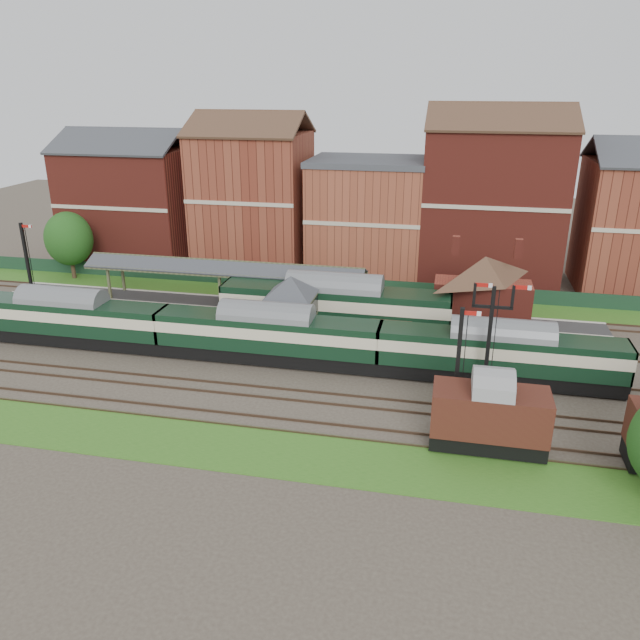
% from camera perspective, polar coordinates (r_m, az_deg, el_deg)
% --- Properties ---
extents(ground, '(160.00, 160.00, 0.00)m').
position_cam_1_polar(ground, '(47.48, -0.05, -4.27)').
color(ground, '#473D33').
rests_on(ground, ground).
extents(grass_back, '(90.00, 4.50, 0.06)m').
position_cam_1_polar(grass_back, '(62.06, 3.03, 1.98)').
color(grass_back, '#2D6619').
rests_on(grass_back, ground).
extents(grass_front, '(90.00, 5.00, 0.06)m').
position_cam_1_polar(grass_front, '(37.29, -3.98, -11.98)').
color(grass_front, '#2D6619').
rests_on(grass_front, ground).
extents(fence, '(90.00, 0.12, 1.50)m').
position_cam_1_polar(fence, '(63.71, 3.33, 3.17)').
color(fence, '#193823').
rests_on(fence, ground).
extents(platform, '(55.00, 3.40, 1.00)m').
position_cam_1_polar(platform, '(57.11, -2.92, 0.75)').
color(platform, '#2D2D2D').
rests_on(platform, ground).
extents(signal_box, '(5.40, 5.40, 6.00)m').
position_cam_1_polar(signal_box, '(49.81, -2.65, 0.94)').
color(signal_box, '#5B6B4C').
rests_on(signal_box, ground).
extents(brick_hut, '(3.20, 2.64, 2.94)m').
position_cam_1_polar(brick_hut, '(49.26, 6.44, -1.91)').
color(brick_hut, maroon).
rests_on(brick_hut, ground).
extents(station_building, '(8.10, 8.10, 5.90)m').
position_cam_1_polar(station_building, '(54.33, 14.65, 2.85)').
color(station_building, maroon).
rests_on(station_building, platform).
extents(canopy, '(26.00, 3.89, 4.08)m').
position_cam_1_polar(canopy, '(57.62, -8.79, 4.99)').
color(canopy, '#464D30').
rests_on(canopy, platform).
extents(semaphore_bracket, '(3.60, 0.25, 8.18)m').
position_cam_1_polar(semaphore_bracket, '(42.58, 15.27, -1.34)').
color(semaphore_bracket, black).
rests_on(semaphore_bracket, ground).
extents(semaphore_platform_end, '(1.23, 0.25, 8.00)m').
position_cam_1_polar(semaphore_platform_end, '(65.37, -25.17, 4.75)').
color(semaphore_platform_end, black).
rests_on(semaphore_platform_end, ground).
extents(semaphore_siding, '(1.23, 0.25, 8.00)m').
position_cam_1_polar(semaphore_siding, '(38.54, 12.48, -4.28)').
color(semaphore_siding, black).
rests_on(semaphore_siding, ground).
extents(town_backdrop, '(69.00, 10.00, 16.00)m').
position_cam_1_polar(town_backdrop, '(68.88, 4.21, 9.89)').
color(town_backdrop, maroon).
rests_on(town_backdrop, ground).
extents(dmu_train, '(51.38, 2.70, 3.95)m').
position_cam_1_polar(dmu_train, '(47.49, -4.86, -1.29)').
color(dmu_train, black).
rests_on(dmu_train, ground).
extents(platform_railcar, '(19.30, 3.04, 4.45)m').
position_cam_1_polar(platform_railcar, '(52.39, 1.34, 1.29)').
color(platform_railcar, black).
rests_on(platform_railcar, ground).
extents(goods_van_a, '(6.61, 2.87, 4.01)m').
position_cam_1_polar(goods_van_a, '(37.72, 15.24, -8.37)').
color(goods_van_a, black).
rests_on(goods_van_a, ground).
extents(tree_back, '(5.02, 5.02, 7.33)m').
position_cam_1_polar(tree_back, '(72.49, -21.99, 6.90)').
color(tree_back, '#382619').
rests_on(tree_back, ground).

